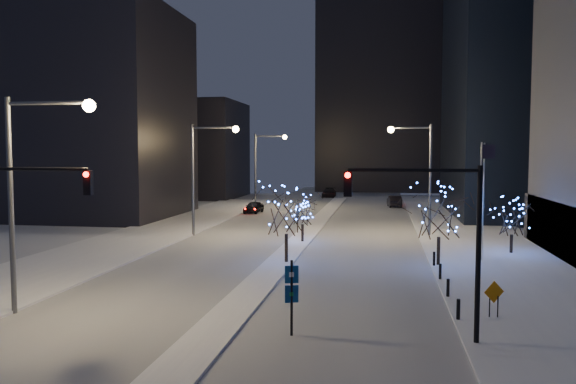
% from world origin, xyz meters
% --- Properties ---
extents(ground, '(160.00, 160.00, 0.00)m').
position_xyz_m(ground, '(0.00, 0.00, 0.00)').
color(ground, white).
rests_on(ground, ground).
extents(road, '(20.00, 130.00, 0.02)m').
position_xyz_m(road, '(0.00, 35.00, 0.01)').
color(road, silver).
rests_on(road, ground).
extents(median, '(2.00, 80.00, 0.15)m').
position_xyz_m(median, '(0.00, 30.00, 0.07)').
color(median, white).
rests_on(median, ground).
extents(east_sidewalk, '(10.00, 90.00, 0.15)m').
position_xyz_m(east_sidewalk, '(15.00, 20.00, 0.07)').
color(east_sidewalk, white).
rests_on(east_sidewalk, ground).
extents(west_sidewalk, '(8.00, 90.00, 0.15)m').
position_xyz_m(west_sidewalk, '(-14.00, 20.00, 0.07)').
color(west_sidewalk, white).
rests_on(west_sidewalk, ground).
extents(filler_west_near, '(22.00, 18.00, 24.00)m').
position_xyz_m(filler_west_near, '(-28.00, 40.00, 12.00)').
color(filler_west_near, black).
rests_on(filler_west_near, ground).
extents(filler_west_far, '(18.00, 16.00, 16.00)m').
position_xyz_m(filler_west_far, '(-26.00, 70.00, 8.00)').
color(filler_west_far, black).
rests_on(filler_west_far, ground).
extents(horizon_block, '(24.00, 14.00, 42.00)m').
position_xyz_m(horizon_block, '(6.00, 92.00, 21.00)').
color(horizon_block, black).
rests_on(horizon_block, ground).
extents(street_lamp_w_near, '(4.40, 0.56, 10.00)m').
position_xyz_m(street_lamp_w_near, '(-8.94, 2.00, 6.50)').
color(street_lamp_w_near, '#595E66').
rests_on(street_lamp_w_near, ground).
extents(street_lamp_w_mid, '(4.40, 0.56, 10.00)m').
position_xyz_m(street_lamp_w_mid, '(-8.94, 27.00, 6.50)').
color(street_lamp_w_mid, '#595E66').
rests_on(street_lamp_w_mid, ground).
extents(street_lamp_w_far, '(4.40, 0.56, 10.00)m').
position_xyz_m(street_lamp_w_far, '(-8.94, 52.00, 6.50)').
color(street_lamp_w_far, '#595E66').
rests_on(street_lamp_w_far, ground).
extents(street_lamp_east, '(3.90, 0.56, 10.00)m').
position_xyz_m(street_lamp_east, '(10.08, 30.00, 6.45)').
color(street_lamp_east, '#595E66').
rests_on(street_lamp_east, ground).
extents(traffic_signal_west, '(5.26, 0.43, 7.00)m').
position_xyz_m(traffic_signal_west, '(-8.44, -0.00, 4.76)').
color(traffic_signal_west, black).
rests_on(traffic_signal_west, ground).
extents(traffic_signal_east, '(5.26, 0.43, 7.00)m').
position_xyz_m(traffic_signal_east, '(8.94, 1.00, 4.76)').
color(traffic_signal_east, black).
rests_on(traffic_signal_east, ground).
extents(flagpoles, '(1.35, 2.60, 8.00)m').
position_xyz_m(flagpoles, '(13.37, 17.25, 4.80)').
color(flagpoles, silver).
rests_on(flagpoles, east_sidewalk).
extents(bollards, '(0.16, 12.16, 0.90)m').
position_xyz_m(bollards, '(10.20, 10.00, 0.60)').
color(bollards, black).
rests_on(bollards, east_sidewalk).
extents(car_near, '(2.07, 4.40, 1.45)m').
position_xyz_m(car_near, '(-8.97, 46.53, 0.73)').
color(car_near, black).
rests_on(car_near, ground).
extents(car_mid, '(2.11, 4.86, 1.56)m').
position_xyz_m(car_mid, '(8.44, 57.52, 0.78)').
color(car_mid, black).
rests_on(car_mid, ground).
extents(car_far, '(2.16, 5.26, 1.52)m').
position_xyz_m(car_far, '(-2.10, 73.09, 0.76)').
color(car_far, black).
rests_on(car_far, ground).
extents(holiday_tree_median_near, '(4.46, 4.46, 5.38)m').
position_xyz_m(holiday_tree_median_near, '(0.50, 15.63, 3.62)').
color(holiday_tree_median_near, black).
rests_on(holiday_tree_median_near, median).
extents(holiday_tree_median_far, '(3.06, 3.06, 3.82)m').
position_xyz_m(holiday_tree_median_far, '(0.33, 24.51, 2.66)').
color(holiday_tree_median_far, black).
rests_on(holiday_tree_median_far, median).
extents(holiday_tree_plaza_near, '(4.56, 4.56, 5.32)m').
position_xyz_m(holiday_tree_plaza_near, '(10.50, 16.36, 3.56)').
color(holiday_tree_plaza_near, black).
rests_on(holiday_tree_plaza_near, east_sidewalk).
extents(holiday_tree_plaza_far, '(3.83, 3.83, 4.06)m').
position_xyz_m(holiday_tree_plaza_far, '(16.20, 21.78, 2.72)').
color(holiday_tree_plaza_far, black).
rests_on(holiday_tree_plaza_far, east_sidewalk).
extents(wayfinding_sign, '(0.55, 0.23, 3.13)m').
position_xyz_m(wayfinding_sign, '(3.25, 1.00, 1.92)').
color(wayfinding_sign, black).
rests_on(wayfinding_sign, ground).
extents(construction_sign, '(0.92, 0.44, 1.64)m').
position_xyz_m(construction_sign, '(11.80, 4.61, 1.14)').
color(construction_sign, black).
rests_on(construction_sign, east_sidewalk).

